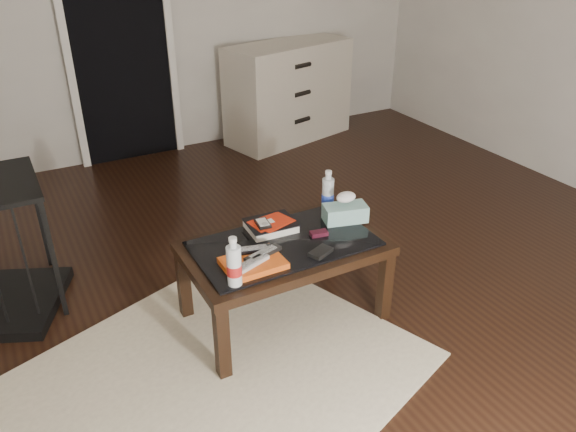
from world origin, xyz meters
name	(u,v)px	position (x,y,z in m)	size (l,w,h in m)	color
ground	(313,282)	(0.00, 0.00, 0.00)	(5.00, 5.00, 0.00)	black
doorway	(119,39)	(-0.40, 2.47, 1.02)	(0.90, 0.08, 2.07)	black
coffee_table	(284,253)	(-0.30, -0.19, 0.40)	(1.00, 0.60, 0.46)	black
rug	(195,391)	(-0.92, -0.49, 0.01)	(2.00, 1.50, 0.01)	beige
dresser	(289,92)	(1.05, 2.23, 0.45)	(1.29, 0.78, 0.90)	beige
magazines	(253,263)	(-0.52, -0.31, 0.48)	(0.28, 0.21, 0.03)	#D65014
remote_silver	(251,263)	(-0.55, -0.35, 0.50)	(0.20, 0.05, 0.02)	#A3A2A7
remote_black_front	(263,253)	(-0.46, -0.30, 0.50)	(0.20, 0.05, 0.02)	black
remote_black_back	(251,250)	(-0.50, -0.24, 0.50)	(0.20, 0.05, 0.02)	black
textbook	(271,226)	(-0.29, -0.04, 0.48)	(0.25, 0.20, 0.05)	black
dvd_mailers	(269,222)	(-0.31, -0.04, 0.51)	(0.19, 0.14, 0.01)	red
ipod	(263,223)	(-0.35, -0.06, 0.52)	(0.06, 0.10, 0.02)	black
flip_phone	(319,233)	(-0.11, -0.21, 0.47)	(0.09, 0.05, 0.02)	black
wallet	(321,252)	(-0.19, -0.37, 0.47)	(0.12, 0.07, 0.02)	black
water_bottle_left	(234,261)	(-0.66, -0.40, 0.58)	(0.07, 0.07, 0.24)	silver
water_bottle_right	(328,191)	(0.08, 0.00, 0.58)	(0.07, 0.07, 0.24)	silver
tissue_box	(345,213)	(0.10, -0.15, 0.51)	(0.23, 0.12, 0.09)	teal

